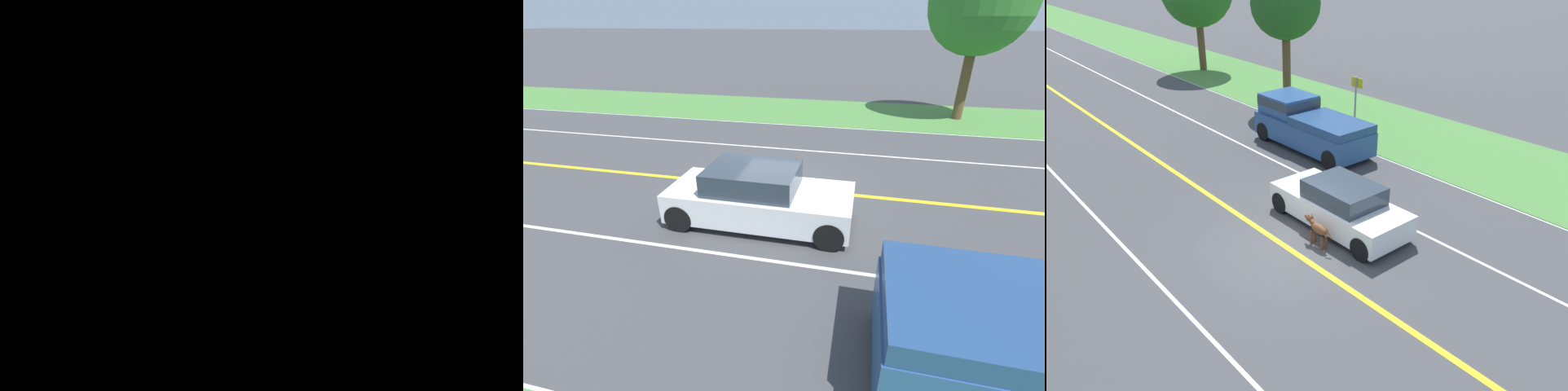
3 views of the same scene
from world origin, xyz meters
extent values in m
plane|color=#424244|center=(0.00, 0.00, 0.00)|extent=(400.00, 400.00, 0.00)
cube|color=yellow|center=(0.00, 0.00, 0.00)|extent=(0.18, 160.00, 0.01)
cube|color=white|center=(7.00, 0.00, 0.00)|extent=(0.14, 160.00, 0.01)
cube|color=white|center=(3.50, 0.00, 0.00)|extent=(0.10, 160.00, 0.01)
cube|color=white|center=(-3.50, 0.00, 0.00)|extent=(0.10, 160.00, 0.01)
cube|color=#4C843D|center=(10.00, 0.00, 0.01)|extent=(6.00, 160.00, 0.03)
cube|color=white|center=(1.98, -0.05, 0.54)|extent=(1.83, 4.41, 0.71)
cube|color=#2D3842|center=(1.98, -0.22, 1.17)|extent=(1.58, 2.12, 0.54)
cylinder|color=black|center=(2.81, 1.72, 0.34)|extent=(0.22, 0.67, 0.67)
cylinder|color=black|center=(2.81, -1.81, 0.34)|extent=(0.22, 0.67, 0.67)
cylinder|color=black|center=(1.15, 1.72, 0.34)|extent=(0.22, 0.67, 0.67)
cylinder|color=black|center=(1.15, -1.81, 0.34)|extent=(0.22, 0.67, 0.67)
ellipsoid|color=brown|center=(0.75, -0.54, 0.54)|extent=(0.23, 0.67, 0.29)
cylinder|color=brown|center=(0.83, -0.32, 0.20)|extent=(0.07, 0.07, 0.40)
cylinder|color=brown|center=(0.81, -0.78, 0.20)|extent=(0.07, 0.07, 0.40)
cylinder|color=brown|center=(0.68, -0.31, 0.20)|extent=(0.07, 0.07, 0.40)
cylinder|color=brown|center=(0.67, -0.77, 0.20)|extent=(0.07, 0.07, 0.40)
cylinder|color=brown|center=(0.76, -0.26, 0.66)|extent=(0.14, 0.18, 0.18)
sphere|color=brown|center=(0.76, -0.15, 0.72)|extent=(0.23, 0.23, 0.22)
ellipsoid|color=#331E14|center=(0.76, 0.01, 0.70)|extent=(0.10, 0.11, 0.09)
cone|color=#55301C|center=(0.82, -0.16, 0.80)|extent=(0.07, 0.07, 0.10)
cone|color=#55301C|center=(0.70, -0.16, 0.80)|extent=(0.07, 0.07, 0.10)
cylinder|color=brown|center=(0.73, -0.98, 0.59)|extent=(0.06, 0.25, 0.25)
cube|color=#284C84|center=(5.49, 5.30, 0.70)|extent=(2.03, 5.32, 0.93)
cube|color=#284C84|center=(5.49, 6.85, 1.57)|extent=(1.79, 2.01, 0.79)
cube|color=#2D3842|center=(5.49, 6.85, 1.69)|extent=(1.81, 2.03, 0.35)
cube|color=navy|center=(5.49, 4.19, 1.33)|extent=(1.99, 3.02, 0.33)
cylinder|color=black|center=(6.41, 7.41, 0.39)|extent=(0.22, 0.79, 0.79)
cylinder|color=black|center=(6.41, 3.19, 0.39)|extent=(0.22, 0.79, 0.79)
cylinder|color=black|center=(4.56, 7.41, 0.39)|extent=(0.22, 0.79, 0.79)
cylinder|color=black|center=(4.56, 3.19, 0.39)|extent=(0.22, 0.79, 0.79)
cylinder|color=brown|center=(8.53, 10.91, 1.97)|extent=(0.42, 0.42, 3.94)
sphere|color=#23561E|center=(8.53, 10.91, 5.05)|extent=(3.42, 3.42, 3.42)
cylinder|color=brown|center=(9.33, 21.10, 1.77)|extent=(0.46, 0.46, 3.55)
cylinder|color=gray|center=(7.60, 5.01, 1.36)|extent=(0.08, 0.08, 2.71)
cube|color=yellow|center=(7.66, 5.01, 2.46)|extent=(0.03, 0.64, 0.40)
camera|label=1|loc=(8.12, 11.22, 4.69)|focal=35.00mm
camera|label=2|loc=(9.18, 2.18, 4.51)|focal=24.00mm
camera|label=3|loc=(-7.29, -9.68, 7.63)|focal=35.00mm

